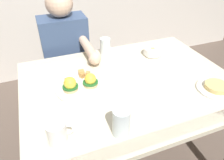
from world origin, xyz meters
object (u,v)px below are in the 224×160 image
Objects in this scene: fruit_bowl at (152,51)px; side_plate at (216,88)px; coffee_mug at (57,132)px; diner_person at (67,56)px; fork at (133,97)px; dining_table at (129,96)px; water_glass_far at (121,124)px; eggs_benedict_plate at (80,85)px; water_glass_near at (105,47)px.

fruit_bowl reaches higher than side_plate.
coffee_mug is 0.90m from diner_person.
fruit_bowl is 0.48m from fork.
dining_table is at bearing 31.08° from coffee_mug.
water_glass_far is at bearing -171.32° from side_plate.
water_glass_far is at bearing -130.11° from fruit_bowl.
fork is 0.46m from side_plate.
fork is (0.23, -0.17, -0.02)m from eggs_benedict_plate.
water_glass_far is 0.65× the size of side_plate.
eggs_benedict_plate is at bearing 144.02° from fork.
water_glass_near is at bearing 154.72° from fruit_bowl.
fruit_bowl is at bearing 40.36° from dining_table.
water_glass_far is (-0.15, -0.20, 0.05)m from fork.
fork is 0.76m from diner_person.
side_plate is (0.40, -0.24, 0.12)m from dining_table.
water_glass_near is (-0.29, 0.14, 0.02)m from fruit_bowl.
diner_person is (-0.53, 0.37, -0.12)m from fruit_bowl.
side_plate is at bearing -30.62° from dining_table.
water_glass_near is at bearing -44.38° from diner_person.
dining_table is at bearing -8.21° from eggs_benedict_plate.
diner_person reaches higher than coffee_mug.
fork is 0.50m from water_glass_near.
eggs_benedict_plate is 0.73m from side_plate.
diner_person is (-0.06, 0.93, -0.15)m from water_glass_far.
fork reaches higher than dining_table.
fruit_bowl is at bearing 19.15° from eggs_benedict_plate.
diner_person reaches higher than fork.
water_glass_far is 0.60m from side_plate.
coffee_mug is at bearing -123.81° from water_glass_near.
water_glass_near reaches higher than fork.
coffee_mug is (-0.72, -0.50, 0.02)m from fruit_bowl.
eggs_benedict_plate is 0.59m from fruit_bowl.
coffee_mug is 0.43m from fork.
eggs_benedict_plate is 0.57m from diner_person.
fruit_bowl is (0.27, 0.23, 0.14)m from dining_table.
coffee_mug reaches higher than eggs_benedict_plate.
side_plate is at bearing -22.14° from eggs_benedict_plate.
eggs_benedict_plate is 0.38m from water_glass_far.
coffee_mug reaches higher than dining_table.
eggs_benedict_plate reaches higher than side_plate.
water_glass_near reaches higher than coffee_mug.
water_glass_far is (-0.18, -0.70, 0.01)m from water_glass_near.
side_plate is at bearing -75.19° from fruit_bowl.
water_glass_far reaches higher than water_glass_near.
eggs_benedict_plate is at bearing -128.33° from water_glass_near.
eggs_benedict_plate is 2.08× the size of water_glass_far.
side_plate is (0.85, 0.03, -0.04)m from coffee_mug.
coffee_mug is at bearing -145.15° from fruit_bowl.
coffee_mug is 0.10× the size of diner_person.
dining_table is at bearing 58.89° from water_glass_far.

